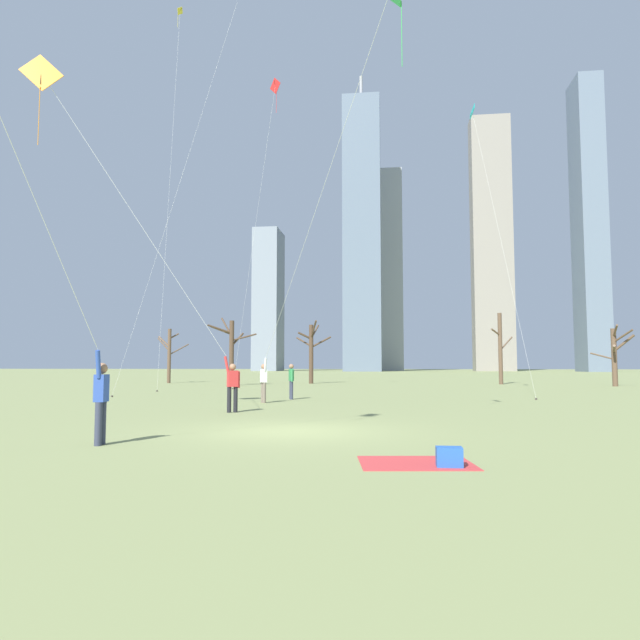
# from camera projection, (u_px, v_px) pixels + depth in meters

# --- Properties ---
(ground_plane) EXTENTS (400.00, 400.00, 0.00)m
(ground_plane) POSITION_uv_depth(u_px,v_px,m) (290.00, 431.00, 13.77)
(ground_plane) COLOR #848E56
(kite_flyer_foreground_left_orange) EXTENTS (6.25, 3.23, 11.22)m
(kite_flyer_foreground_left_orange) POSITION_uv_depth(u_px,v_px,m) (196.00, 325.00, 18.92)
(kite_flyer_foreground_left_orange) COLOR black
(kite_flyer_foreground_left_orange) RESTS_ON ground
(kite_flyer_midfield_left_green) EXTENTS (5.81, 10.13, 12.16)m
(kite_flyer_midfield_left_green) POSITION_uv_depth(u_px,v_px,m) (281.00, 328.00, 22.29)
(kite_flyer_midfield_left_green) COLOR #726656
(kite_flyer_midfield_left_green) RESTS_ON ground
(kite_flyer_midfield_right_pink) EXTENTS (2.52, 12.00, 18.85)m
(kite_flyer_midfield_right_pink) POSITION_uv_depth(u_px,v_px,m) (46.00, 266.00, 10.12)
(kite_flyer_midfield_right_pink) COLOR #33384C
(kite_flyer_midfield_right_pink) RESTS_ON ground
(bystander_far_off_by_trees) EXTENTS (0.30, 0.49, 1.62)m
(bystander_far_off_by_trees) POSITION_uv_depth(u_px,v_px,m) (291.00, 380.00, 26.44)
(bystander_far_off_by_trees) COLOR #33384C
(bystander_far_off_by_trees) RESTS_ON ground
(distant_kite_drifting_right_purple) EXTENTS (6.32, 4.50, 26.32)m
(distant_kite_drifting_right_purple) POSITION_uv_depth(u_px,v_px,m) (235.00, 11.00, 32.94)
(distant_kite_drifting_right_purple) COLOR purple
(distant_kite_drifting_right_purple) RESTS_ON ground
(distant_kite_drifting_left_red) EXTENTS (3.37, 1.36, 20.24)m
(distant_kite_drifting_left_red) POSITION_uv_depth(u_px,v_px,m) (271.00, 116.00, 37.60)
(distant_kite_drifting_left_red) COLOR red
(distant_kite_drifting_left_red) RESTS_ON ground
(distant_kite_high_overhead_yellow) EXTENTS (1.91, 7.30, 28.44)m
(distant_kite_high_overhead_yellow) POSITION_uv_depth(u_px,v_px,m) (177.00, 65.00, 41.63)
(distant_kite_high_overhead_yellow) COLOR yellow
(distant_kite_high_overhead_yellow) RESTS_ON ground
(distant_kite_low_near_trees_teal) EXTENTS (2.13, 4.82, 15.98)m
(distant_kite_low_near_trees_teal) POSITION_uv_depth(u_px,v_px,m) (477.00, 132.00, 31.17)
(distant_kite_low_near_trees_teal) COLOR teal
(distant_kite_low_near_trees_teal) RESTS_ON ground
(picnic_spot) EXTENTS (1.96, 1.61, 0.31)m
(picnic_spot) POSITION_uv_depth(u_px,v_px,m) (435.00, 459.00, 9.07)
(picnic_spot) COLOR #CC3838
(picnic_spot) RESTS_ON ground
(bare_tree_rightmost) EXTENTS (2.63, 2.66, 4.50)m
(bare_tree_rightmost) POSITION_uv_depth(u_px,v_px,m) (615.00, 354.00, 42.34)
(bare_tree_rightmost) COLOR brown
(bare_tree_rightmost) RESTS_ON ground
(bare_tree_right_of_center) EXTENTS (3.09, 2.75, 5.28)m
(bare_tree_right_of_center) POSITION_uv_depth(u_px,v_px,m) (311.00, 350.00, 48.90)
(bare_tree_right_of_center) COLOR #4C3828
(bare_tree_right_of_center) RESTS_ON ground
(bare_tree_left_of_center) EXTENTS (3.49, 2.13, 5.30)m
(bare_tree_left_of_center) POSITION_uv_depth(u_px,v_px,m) (231.00, 348.00, 44.22)
(bare_tree_left_of_center) COLOR #4C3828
(bare_tree_left_of_center) RESTS_ON ground
(bare_tree_leftmost) EXTENTS (2.77, 1.69, 4.71)m
(bare_tree_leftmost) POSITION_uv_depth(u_px,v_px,m) (169.00, 352.00, 50.26)
(bare_tree_leftmost) COLOR brown
(bare_tree_leftmost) RESTS_ON ground
(bare_tree_far_right_edge) EXTENTS (2.05, 1.78, 5.81)m
(bare_tree_far_right_edge) POSITION_uv_depth(u_px,v_px,m) (500.00, 347.00, 46.98)
(bare_tree_far_right_edge) COLOR brown
(bare_tree_far_right_edge) RESTS_ON ground
(skyline_wide_slab) EXTENTS (5.66, 9.49, 69.07)m
(skyline_wide_slab) POSITION_uv_depth(u_px,v_px,m) (589.00, 223.00, 134.48)
(skyline_wide_slab) COLOR slate
(skyline_wide_slab) RESTS_ON ground
(skyline_mid_tower_left) EXTENTS (9.12, 6.77, 73.27)m
(skyline_mid_tower_left) POSITION_uv_depth(u_px,v_px,m) (362.00, 233.00, 140.49)
(skyline_mid_tower_left) COLOR slate
(skyline_mid_tower_left) RESTS_ON ground
(skyline_squat_block) EXTENTS (9.75, 6.14, 64.94)m
(skyline_squat_block) POSITION_uv_depth(u_px,v_px,m) (491.00, 243.00, 146.34)
(skyline_squat_block) COLOR gray
(skyline_squat_block) RESTS_ON ground
(skyline_tall_tower) EXTENTS (10.99, 7.38, 54.13)m
(skyline_tall_tower) POSITION_uv_depth(u_px,v_px,m) (382.00, 270.00, 155.56)
(skyline_tall_tower) COLOR #9EA3AD
(skyline_tall_tower) RESTS_ON ground
(skyline_slender_spire) EXTENTS (6.60, 11.26, 37.25)m
(skyline_slender_spire) POSITION_uv_depth(u_px,v_px,m) (268.00, 300.00, 153.01)
(skyline_slender_spire) COLOR gray
(skyline_slender_spire) RESTS_ON ground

